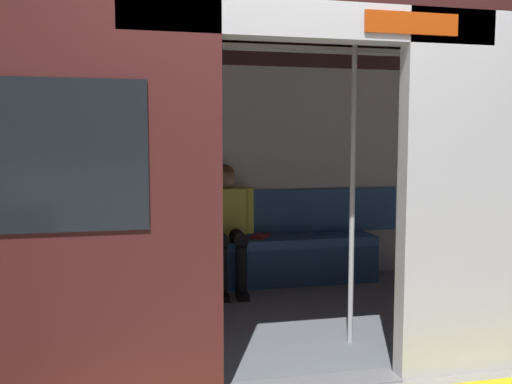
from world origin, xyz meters
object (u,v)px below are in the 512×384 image
(bench_seat, at_px, (240,250))
(train_car, at_px, (254,128))
(book, at_px, (260,236))
(grab_pole_door, at_px, (219,196))
(grab_pole_far, at_px, (352,191))
(person_seated, at_px, (226,218))
(handbag, at_px, (173,233))

(bench_seat, bearing_deg, train_car, 85.52)
(train_car, xyz_separation_m, book, (-0.29, -1.06, -1.03))
(book, xyz_separation_m, grab_pole_door, (0.69, 1.81, 0.59))
(grab_pole_door, bearing_deg, grab_pole_far, -173.14)
(train_car, xyz_separation_m, bench_seat, (-0.08, -1.00, -1.16))
(book, xyz_separation_m, grab_pole_far, (-0.26, 1.69, 0.59))
(person_seated, relative_size, grab_pole_door, 0.56)
(handbag, bearing_deg, book, -177.88)
(train_car, height_order, bench_seat, train_car)
(bench_seat, bearing_deg, grab_pole_far, 106.17)
(bench_seat, height_order, book, book)
(person_seated, bearing_deg, book, -161.83)
(grab_pole_far, bearing_deg, grab_pole_door, 6.86)
(grab_pole_far, bearing_deg, bench_seat, -73.83)
(bench_seat, relative_size, grab_pole_door, 1.29)
(handbag, xyz_separation_m, book, (-0.85, -0.03, -0.07))
(bench_seat, height_order, handbag, handbag)
(grab_pole_door, bearing_deg, handbag, -84.71)
(person_seated, height_order, grab_pole_far, grab_pole_far)
(bench_seat, height_order, person_seated, person_seated)
(bench_seat, distance_m, person_seated, 0.36)
(train_car, xyz_separation_m, grab_pole_door, (0.39, 0.74, -0.44))
(handbag, distance_m, book, 0.86)
(person_seated, relative_size, book, 5.43)
(person_seated, relative_size, handbag, 4.59)
(book, bearing_deg, grab_pole_door, 101.27)
(bench_seat, xyz_separation_m, handbag, (0.64, -0.03, 0.19))
(person_seated, xyz_separation_m, grab_pole_door, (0.33, 1.69, 0.39))
(bench_seat, distance_m, grab_pole_door, 1.94)
(grab_pole_far, bearing_deg, train_car, -48.81)
(grab_pole_door, height_order, grab_pole_far, same)
(grab_pole_door, xyz_separation_m, grab_pole_far, (-0.94, -0.11, 0.00))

